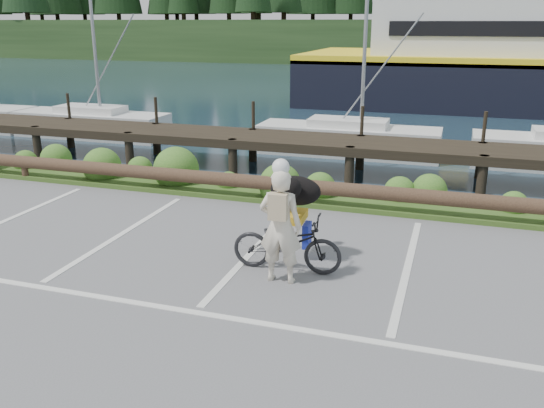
{
  "coord_description": "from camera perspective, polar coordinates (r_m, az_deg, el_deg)",
  "views": [
    {
      "loc": [
        3.14,
        -6.72,
        3.77
      ],
      "look_at": [
        0.55,
        1.27,
        1.1
      ],
      "focal_mm": 38.0,
      "sensor_mm": 36.0,
      "label": 1
    }
  ],
  "objects": [
    {
      "name": "bicycle",
      "position": [
        9.03,
        1.48,
        -3.9
      ],
      "size": [
        1.77,
        0.69,
        0.92
      ],
      "primitive_type": "imported",
      "rotation": [
        0.0,
        0.0,
        1.62
      ],
      "color": "black",
      "rests_on": "ground"
    },
    {
      "name": "dog",
      "position": [
        9.31,
        2.34,
        1.34
      ],
      "size": [
        0.45,
        0.86,
        0.49
      ],
      "primitive_type": "ellipsoid",
      "rotation": [
        0.0,
        0.0,
        1.62
      ],
      "color": "black",
      "rests_on": "bicycle"
    },
    {
      "name": "harbor_backdrop",
      "position": [
        85.27,
        16.63,
        14.39
      ],
      "size": [
        170.0,
        160.0,
        30.0
      ],
      "color": "#172A38",
      "rests_on": "ground"
    },
    {
      "name": "cyclist",
      "position": [
        8.51,
        0.85,
        -2.23
      ],
      "size": [
        0.66,
        0.45,
        1.76
      ],
      "primitive_type": "imported",
      "rotation": [
        0.0,
        0.0,
        3.19
      ],
      "color": "beige",
      "rests_on": "ground"
    },
    {
      "name": "vegetation_strip",
      "position": [
        12.97,
        3.16,
        0.94
      ],
      "size": [
        34.0,
        1.6,
        0.1
      ],
      "primitive_type": "cube",
      "color": "#3D5B21",
      "rests_on": "ground"
    },
    {
      "name": "ground",
      "position": [
        8.32,
        -6.42,
        -9.41
      ],
      "size": [
        72.0,
        72.0,
        0.0
      ],
      "primitive_type": "plane",
      "color": "#5B5B5D"
    },
    {
      "name": "log_rail",
      "position": [
        12.34,
        2.32,
        -0.17
      ],
      "size": [
        32.0,
        0.3,
        0.6
      ],
      "primitive_type": null,
      "color": "#443021",
      "rests_on": "ground"
    }
  ]
}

